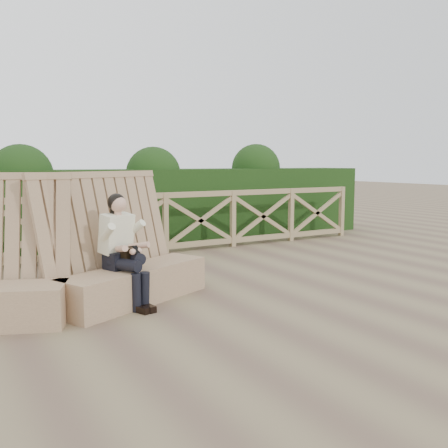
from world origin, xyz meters
TOP-DOWN VIEW (x-y plane):
  - ground at (0.00, 0.00)m, footprint 60.00×60.00m
  - bench at (-1.79, 0.82)m, footprint 3.78×1.47m
  - woman at (-1.05, 0.70)m, footprint 0.48×0.81m
  - guardrail at (0.00, 3.50)m, footprint 10.10×0.09m
  - hedge at (0.00, 4.70)m, footprint 12.00×1.20m

SIDE VIEW (x-z plane):
  - ground at x=0.00m, z-range 0.00..0.00m
  - bench at x=-1.79m, z-range -0.39..1.16m
  - guardrail at x=0.00m, z-range 0.00..1.10m
  - woman at x=-1.05m, z-range 0.05..1.33m
  - hedge at x=0.00m, z-range 0.00..1.50m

